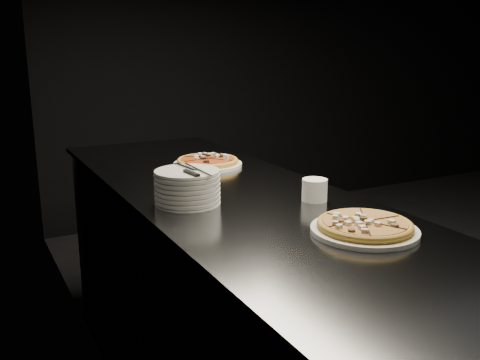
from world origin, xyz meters
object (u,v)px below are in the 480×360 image
counter (241,315)px  plate_stack (187,187)px  ramekin (315,189)px  pizza_mushroom (365,227)px  pizza_tomato (208,162)px  cutlery (191,170)px

counter → plate_stack: 0.55m
plate_stack → ramekin: bearing=-23.7°
counter → ramekin: 0.56m
counter → pizza_mushroom: bearing=-75.6°
pizza_mushroom → ramekin: (0.07, 0.33, 0.02)m
pizza_tomato → cutlery: bearing=-119.7°
ramekin → counter: bearing=139.2°
plate_stack → ramekin: plate_stack is taller
counter → plate_stack: plate_stack is taller
pizza_mushroom → ramekin: 0.34m
cutlery → plate_stack: bearing=111.4°
counter → ramekin: ramekin is taller
counter → pizza_tomato: bearing=78.8°
pizza_mushroom → ramekin: size_ratio=3.52×
pizza_mushroom → pizza_tomato: same height
cutlery → ramekin: 0.42m
pizza_tomato → ramekin: (0.10, -0.66, 0.02)m
counter → pizza_tomato: size_ratio=7.99×
plate_stack → ramekin: (0.39, -0.17, -0.02)m
counter → pizza_mushroom: 0.70m
pizza_tomato → counter: bearing=-101.2°
pizza_tomato → ramekin: ramekin is taller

